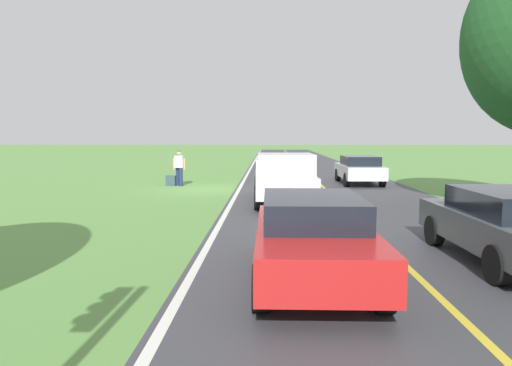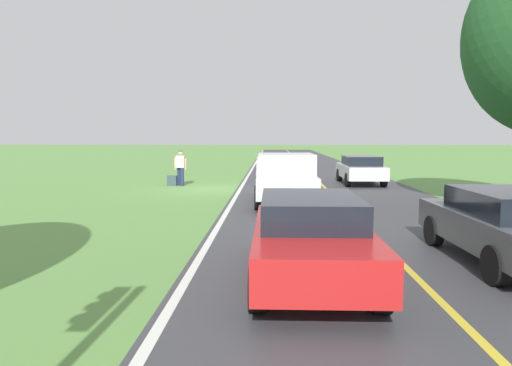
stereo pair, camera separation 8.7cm
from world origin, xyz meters
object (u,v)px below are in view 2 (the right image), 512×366
Objects in this scene: suitcase_carried at (172,181)px; pickup_truck_passing at (284,177)px; hitchhiker_walking at (181,165)px; sedan_ahead_same_lane at (311,236)px; sedan_mid_oncoming at (507,224)px; sedan_near_oncoming at (361,169)px.

suitcase_carried is 0.09× the size of pickup_truck_passing.
suitcase_carried is 7.96m from pickup_truck_passing.
sedan_ahead_same_lane is at bearing 108.81° from hitchhiker_walking.
hitchhiker_walking is 0.40× the size of sedan_ahead_same_lane.
suitcase_carried is at bearing 5.58° from hitchhiker_walking.
sedan_ahead_same_lane is (3.82, 1.19, 0.00)m from sedan_mid_oncoming.
sedan_ahead_same_lane is (3.81, 16.01, 0.00)m from sedan_near_oncoming.
pickup_truck_passing reaches higher than hitchhiker_walking.
hitchhiker_walking is 0.40× the size of sedan_near_oncoming.
sedan_near_oncoming is 1.00× the size of sedan_ahead_same_lane.
sedan_near_oncoming is (-9.31, -1.16, 0.51)m from suitcase_carried.
hitchhiker_walking is 3.51× the size of suitcase_carried.
suitcase_carried is at bearing 7.11° from sedan_near_oncoming.
pickup_truck_passing is at bearing 47.15° from suitcase_carried.
sedan_ahead_same_lane is (-5.50, 14.85, 0.51)m from suitcase_carried.
sedan_ahead_same_lane is at bearing 17.32° from sedan_mid_oncoming.
suitcase_carried is 0.11× the size of sedan_near_oncoming.
sedan_near_oncoming is at bearing -172.82° from hitchhiker_walking.
pickup_truck_passing is at bearing -88.68° from sedan_ahead_same_lane.
sedan_ahead_same_lane is (-5.07, 14.89, -0.23)m from hitchhiker_walking.
suitcase_carried is 16.54m from sedan_mid_oncoming.
pickup_truck_passing is 1.24× the size of sedan_near_oncoming.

